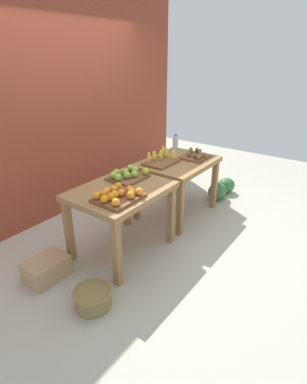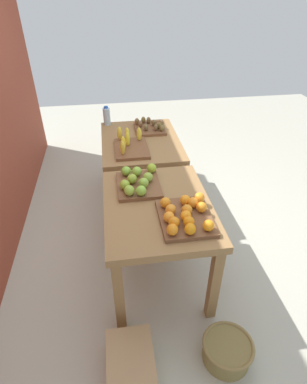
# 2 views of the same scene
# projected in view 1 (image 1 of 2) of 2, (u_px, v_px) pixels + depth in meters

# --- Properties ---
(ground_plane) EXTENTS (8.00, 8.00, 0.00)m
(ground_plane) POSITION_uv_depth(u_px,v_px,m) (153.00, 229.00, 3.91)
(ground_plane) COLOR #B2AF9E
(back_wall) EXTENTS (4.40, 0.12, 3.00)m
(back_wall) POSITION_uv_depth(u_px,v_px,m) (70.00, 100.00, 4.01)
(back_wall) COLOR brown
(back_wall) RESTS_ON ground_plane
(display_table_left) EXTENTS (1.04, 0.80, 0.77)m
(display_table_left) POSITION_uv_depth(u_px,v_px,m) (121.00, 198.00, 3.22)
(display_table_left) COLOR olive
(display_table_left) RESTS_ON ground_plane
(display_table_right) EXTENTS (1.04, 0.80, 0.77)m
(display_table_right) POSITION_uv_depth(u_px,v_px,m) (177.00, 169.00, 4.05)
(display_table_right) COLOR olive
(display_table_right) RESTS_ON ground_plane
(orange_bin) EXTENTS (0.45, 0.36, 0.11)m
(orange_bin) POSITION_uv_depth(u_px,v_px,m) (118.00, 195.00, 2.92)
(orange_bin) COLOR brown
(orange_bin) RESTS_ON display_table_left
(apple_bin) EXTENTS (0.41, 0.34, 0.11)m
(apple_bin) POSITION_uv_depth(u_px,v_px,m) (128.00, 175.00, 3.41)
(apple_bin) COLOR brown
(apple_bin) RESTS_ON display_table_left
(banana_crate) EXTENTS (0.44, 0.32, 0.17)m
(banana_crate) POSITION_uv_depth(u_px,v_px,m) (161.00, 160.00, 3.90)
(banana_crate) COLOR brown
(banana_crate) RESTS_ON display_table_right
(kiwi_bin) EXTENTS (0.36, 0.33, 0.10)m
(kiwi_bin) POSITION_uv_depth(u_px,v_px,m) (196.00, 156.00, 4.08)
(kiwi_bin) COLOR brown
(kiwi_bin) RESTS_ON display_table_right
(water_bottle) EXTENTS (0.08, 0.08, 0.21)m
(water_bottle) POSITION_uv_depth(u_px,v_px,m) (175.00, 142.00, 4.47)
(water_bottle) COLOR silver
(water_bottle) RESTS_ON display_table_right
(watermelon_pile) EXTENTS (0.67, 0.36, 0.26)m
(watermelon_pile) POSITION_uv_depth(u_px,v_px,m) (221.00, 189.00, 4.76)
(watermelon_pile) COLOR #366E37
(watermelon_pile) RESTS_ON ground_plane
(wicker_basket) EXTENTS (0.35, 0.35, 0.17)m
(wicker_basket) POSITION_uv_depth(u_px,v_px,m) (93.00, 298.00, 2.68)
(wicker_basket) COLOR olive
(wicker_basket) RESTS_ON ground_plane
(cardboard_produce_box) EXTENTS (0.40, 0.30, 0.21)m
(cardboard_produce_box) POSITION_uv_depth(u_px,v_px,m) (47.00, 269.00, 3.02)
(cardboard_produce_box) COLOR tan
(cardboard_produce_box) RESTS_ON ground_plane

